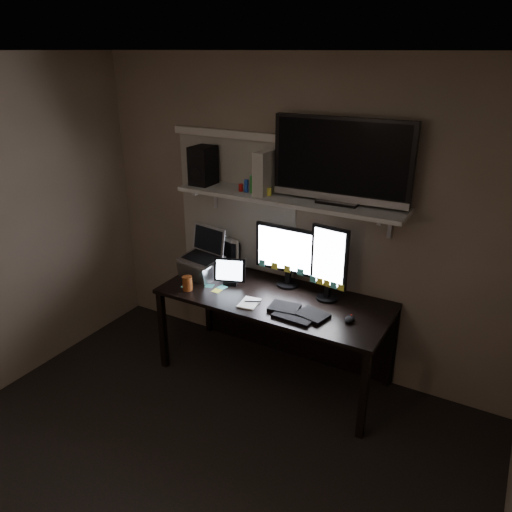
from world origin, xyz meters
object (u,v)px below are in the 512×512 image
Objects in this scene: cup at (187,283)px; speaker at (203,165)px; mouse at (350,319)px; tablet at (230,271)px; game_console at (267,172)px; tv at (342,161)px; desk at (281,310)px; monitor_portrait at (329,263)px; keyboard at (298,312)px; laptop at (201,254)px; monitor_landscape at (289,256)px.

cup is 0.96m from speaker.
tablet is at bearing 173.61° from mouse.
tablet is 0.78× the size of game_console.
mouse is at bearing -25.45° from tablet.
desk is at bearing -164.35° from tv.
monitor_portrait reaches higher than mouse.
keyboard is 0.94m from cup.
game_console is (0.23, 0.19, 0.80)m from tablet.
monitor_portrait is 1.93× the size of speaker.
tv is (1.10, 0.20, 0.85)m from laptop.
speaker is (-0.58, -0.01, -0.01)m from game_console.
laptop is 0.91m from game_console.
game_console is at bearing 43.97° from cup.
tv is at bearing 1.90° from speaker.
mouse is at bearing 6.87° from cup.
monitor_portrait is 0.46m from mouse.
game_console is at bearing -172.67° from monitor_landscape.
game_console is (-0.56, 0.05, 0.62)m from monitor_portrait.
desk is 3.02× the size of monitor_portrait.
speaker is at bearing -176.39° from monitor_landscape.
monitor_landscape reaches higher than mouse.
tv is at bearing 24.52° from cup.
keyboard is at bearing -107.69° from tv.
tv is (0.80, 0.22, 0.94)m from tablet.
tablet is at bearing -26.91° from speaker.
keyboard is 1.42m from speaker.
cup is (-0.65, -0.36, 0.23)m from desk.
game_console reaches higher than monitor_portrait.
keyboard is 1.12m from tv.
monitor_landscape is 1.76× the size of game_console.
monitor_landscape is 0.58× the size of tv.
cup reaches higher than desk.
mouse is 1.69m from speaker.
tv is (-0.25, 0.32, 1.03)m from mouse.
cup is (-1.03, -0.40, -0.24)m from monitor_portrait.
desk is at bearing -22.38° from game_console.
monitor_portrait is 5.16× the size of cup.
laptop is (-1.35, 0.12, 0.18)m from mouse.
monitor_landscape is at bearing 2.29° from speaker.
monitor_portrait is 0.43m from keyboard.
tv is (1.04, 0.48, 0.99)m from cup.
game_console is at bearing 145.00° from keyboard.
desk is at bearing -6.61° from tablet.
cup is (-1.30, -0.16, 0.04)m from mouse.
mouse is 1.06m from tablet.
game_console reaches higher than desk.
speaker reaches higher than desk.
tablet is (-0.79, -0.14, -0.19)m from monitor_portrait.
monitor_portrait reaches higher than cup.
desk is 5.82× the size of speaker.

